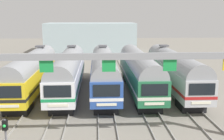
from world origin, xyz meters
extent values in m
plane|color=gray|center=(0.00, 0.00, 0.00)|extent=(160.00, 160.00, 0.00)
cube|color=gray|center=(-8.90, 17.00, 0.07)|extent=(0.07, 70.00, 0.15)
cube|color=gray|center=(-7.46, 17.00, 0.07)|extent=(0.07, 70.00, 0.15)
cube|color=gray|center=(-4.81, 17.00, 0.07)|extent=(0.07, 70.00, 0.15)
cube|color=gray|center=(-3.37, 17.00, 0.07)|extent=(0.07, 70.00, 0.15)
cube|color=gray|center=(-0.72, 17.00, 0.07)|extent=(0.07, 70.00, 0.15)
cube|color=gray|center=(0.72, 17.00, 0.07)|extent=(0.07, 70.00, 0.15)
cube|color=gray|center=(3.37, 17.00, 0.07)|extent=(0.07, 70.00, 0.15)
cube|color=gray|center=(4.81, 17.00, 0.07)|extent=(0.07, 70.00, 0.15)
cube|color=gray|center=(7.46, 17.00, 0.07)|extent=(0.07, 70.00, 0.15)
cube|color=gray|center=(8.90, 17.00, 0.07)|extent=(0.07, 70.00, 0.15)
cube|color=gold|center=(-8.18, 0.00, 2.23)|extent=(2.85, 18.00, 2.35)
cube|color=black|center=(-8.18, 0.00, 1.87)|extent=(2.88, 18.02, 0.28)
cylinder|color=gray|center=(-8.18, 0.00, 3.40)|extent=(2.74, 17.64, 2.74)
cube|color=black|center=(-8.18, -9.02, 2.70)|extent=(2.28, 0.06, 1.03)
cube|color=silver|center=(-8.18, -9.02, 1.47)|extent=(1.71, 0.05, 0.24)
cube|color=black|center=(-8.18, -6.30, 0.53)|extent=(2.28, 2.60, 1.05)
cube|color=black|center=(-8.18, 6.30, 0.53)|extent=(2.28, 2.60, 1.05)
cube|color=#4C4C51|center=(-8.18, 5.04, 4.95)|extent=(1.10, 1.10, 0.20)
cube|color=white|center=(-4.09, 0.00, 2.23)|extent=(2.85, 18.00, 2.35)
cube|color=#198C4C|center=(-4.09, 0.00, 1.87)|extent=(2.88, 18.02, 0.28)
cylinder|color=gray|center=(-4.09, 0.00, 3.40)|extent=(2.74, 17.64, 2.74)
cube|color=black|center=(-4.09, -9.02, 2.70)|extent=(2.28, 0.06, 1.03)
cube|color=silver|center=(-4.09, -9.02, 1.47)|extent=(1.71, 0.05, 0.24)
cube|color=black|center=(-4.09, -6.30, 0.53)|extent=(2.28, 2.60, 1.05)
cube|color=black|center=(-4.09, 6.30, 0.53)|extent=(2.28, 2.60, 1.05)
cube|color=#4C4C51|center=(-4.09, 5.04, 4.95)|extent=(1.10, 1.10, 0.20)
cube|color=#284C9E|center=(0.00, 0.00, 2.23)|extent=(2.85, 18.00, 2.35)
cube|color=white|center=(0.00, 0.00, 1.87)|extent=(2.88, 18.02, 0.28)
cylinder|color=gray|center=(0.00, 0.00, 3.40)|extent=(2.74, 17.64, 2.74)
cube|color=black|center=(0.00, -9.02, 2.70)|extent=(2.28, 0.06, 1.03)
cube|color=silver|center=(0.00, -9.02, 1.47)|extent=(1.71, 0.05, 0.24)
cube|color=black|center=(0.00, -6.30, 0.53)|extent=(2.28, 2.60, 1.05)
cube|color=black|center=(0.00, 6.30, 0.53)|extent=(2.28, 2.60, 1.05)
cube|color=#4C4C51|center=(0.00, 5.04, 4.95)|extent=(1.10, 1.10, 0.20)
cube|color=#236B42|center=(4.09, 0.00, 2.23)|extent=(2.85, 18.00, 2.35)
cube|color=silver|center=(4.09, 0.00, 1.87)|extent=(2.88, 18.02, 0.28)
cylinder|color=gray|center=(4.09, 0.00, 3.40)|extent=(2.74, 17.64, 2.74)
cube|color=black|center=(4.09, -9.02, 2.70)|extent=(2.28, 0.06, 1.03)
cube|color=silver|center=(4.09, -9.02, 1.47)|extent=(1.71, 0.05, 0.24)
cube|color=black|center=(4.09, -6.30, 0.53)|extent=(2.28, 2.60, 1.05)
cube|color=black|center=(4.09, 6.30, 0.53)|extent=(2.28, 2.60, 1.05)
cube|color=#B2B5BA|center=(8.18, 0.00, 2.23)|extent=(2.85, 18.00, 2.35)
cube|color=#B21E1E|center=(8.18, 0.00, 1.87)|extent=(2.88, 18.02, 0.28)
cylinder|color=gray|center=(8.18, 0.00, 3.40)|extent=(2.74, 17.64, 2.74)
cube|color=black|center=(8.18, -9.02, 2.70)|extent=(2.28, 0.06, 1.03)
cube|color=silver|center=(8.18, -9.02, 1.47)|extent=(1.71, 0.05, 0.24)
cube|color=black|center=(8.18, -6.30, 0.53)|extent=(2.28, 2.60, 1.05)
cube|color=black|center=(8.18, 6.30, 0.53)|extent=(2.28, 2.60, 1.05)
cube|color=#4C4C51|center=(8.18, 5.04, 4.95)|extent=(1.10, 1.10, 0.20)
cube|color=gray|center=(0.00, -13.50, 6.25)|extent=(21.16, 0.32, 0.44)
cube|color=#198C3F|center=(-4.09, -13.50, 5.63)|extent=(0.90, 0.08, 0.80)
cube|color=#198C3F|center=(0.00, -13.50, 5.63)|extent=(0.90, 0.08, 0.80)
cube|color=#198C3F|center=(4.09, -13.50, 5.63)|extent=(0.90, 0.08, 0.80)
cube|color=black|center=(-6.14, -16.11, 2.67)|extent=(0.28, 0.24, 0.60)
sphere|color=green|center=(-6.14, -16.25, 2.67)|extent=(0.18, 0.18, 0.18)
cube|color=#9EB2B7|center=(-2.26, 37.67, 3.55)|extent=(21.65, 10.00, 7.10)
camera|label=1|loc=(-0.79, -31.58, 8.89)|focal=44.63mm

